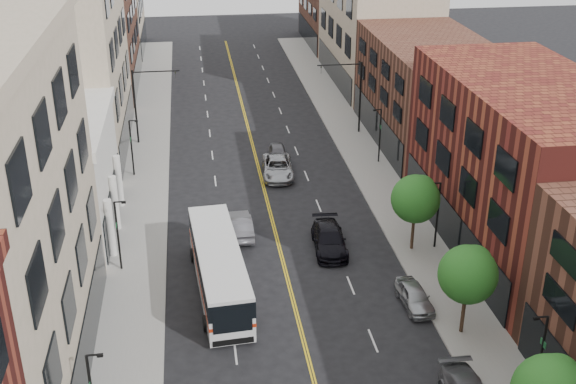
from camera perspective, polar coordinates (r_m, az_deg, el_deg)
name	(u,v)px	position (r m, az deg, el deg)	size (l,w,h in m)	color
sidewalk_left	(144,199)	(60.09, -11.35, -0.56)	(4.00, 110.00, 0.15)	gray
sidewalk_right	(382,185)	(61.93, 7.41, 0.53)	(4.00, 110.00, 0.15)	gray
bldg_l_white	(40,180)	(55.84, -19.03, 0.90)	(10.00, 14.00, 8.00)	silver
bldg_l_far_a	(64,55)	(70.18, -17.31, 10.29)	(10.00, 20.00, 18.00)	tan
bldg_l_far_b	(89,25)	(89.82, -15.42, 12.58)	(10.00, 20.00, 15.00)	brown
bldg_r_mid	(525,167)	(52.58, 18.23, 1.90)	(10.00, 22.00, 12.00)	maroon
bldg_r_far_a	(429,92)	(71.15, 11.07, 7.79)	(10.00, 20.00, 10.00)	brown
bldg_r_far_b	(376,25)	(90.13, 6.96, 12.99)	(10.00, 22.00, 14.00)	tan
bldg_r_far_c	(342,6)	(109.51, 4.26, 14.42)	(10.00, 18.00, 11.00)	brown
tree_r_2	(469,272)	(42.36, 14.11, -6.18)	(3.40, 3.40, 5.59)	black
tree_r_3	(416,197)	(50.60, 10.12, -0.41)	(3.40, 3.40, 5.59)	black
lamp_l_2	(118,232)	(49.08, -13.27, -3.07)	(0.81, 0.55, 5.05)	black
lamp_l_3	(132,145)	(63.63, -12.23, 3.67)	(0.81, 0.55, 5.05)	black
lamp_r_1	(541,353)	(39.07, 19.33, -11.90)	(0.81, 0.55, 5.05)	black
lamp_r_2	(437,211)	(51.53, 11.70, -1.50)	(0.81, 0.55, 5.05)	black
lamp_r_3	(380,133)	(65.54, 7.25, 4.69)	(0.81, 0.55, 5.05)	black
signal_mast_left	(142,98)	(70.58, -11.44, 7.31)	(4.49, 0.18, 7.20)	black
signal_mast_right	(353,89)	(72.19, 5.18, 8.11)	(4.49, 0.18, 7.20)	black
city_bus	(219,266)	(46.33, -5.49, -5.85)	(3.66, 12.52, 3.18)	silver
car_parked_far	(414,296)	(45.98, 9.96, -8.12)	(1.61, 4.00, 1.36)	#A1A4A8
car_lane_behind	(240,225)	(53.43, -3.80, -2.64)	(1.64, 4.71, 1.55)	#525258
car_lane_a	(329,239)	(51.44, 3.28, -3.76)	(2.22, 5.47, 1.59)	black
car_lane_b	(278,167)	(63.15, -0.82, 1.96)	(2.62, 5.69, 1.58)	#A4A7AC
car_lane_c	(278,153)	(66.54, -0.80, 3.09)	(1.60, 3.97, 1.35)	#58575C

